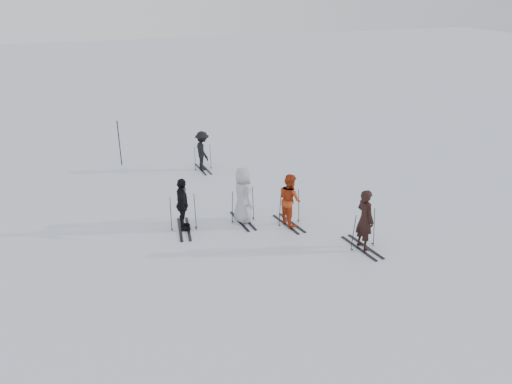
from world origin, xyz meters
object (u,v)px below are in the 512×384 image
skier_red (290,200)px  skier_grey (243,195)px  skier_uphill_far (203,151)px  skier_near_dark (365,220)px  skier_uphill_left (183,205)px  piste_marker (119,143)px

skier_red → skier_grey: skier_grey is taller
skier_red → skier_uphill_far: skier_red is taller
skier_near_dark → skier_uphill_far: 9.25m
skier_grey → skier_uphill_far: skier_grey is taller
skier_red → skier_uphill_far: 6.54m
skier_grey → skier_uphill_left: size_ratio=1.08×
skier_uphill_far → skier_grey: bearing=176.8°
skier_red → skier_uphill_far: bearing=4.3°
piste_marker → skier_near_dark: bearing=-58.3°
skier_grey → skier_uphill_left: skier_grey is taller
skier_uphill_left → piste_marker: piste_marker is taller
skier_grey → skier_uphill_left: 2.13m
skier_uphill_left → skier_uphill_far: 5.91m
skier_grey → skier_uphill_left: bearing=84.5°
piste_marker → skier_uphill_left: bearing=-79.6°
skier_red → skier_grey: size_ratio=0.92×
piste_marker → skier_red: bearing=-58.9°
skier_grey → skier_uphill_far: (-0.05, 5.60, -0.13)m
skier_red → skier_grey: bearing=53.3°
skier_near_dark → skier_uphill_left: size_ratio=1.07×
skier_red → piste_marker: bearing=22.0°
skier_uphill_left → skier_uphill_far: bearing=-12.6°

